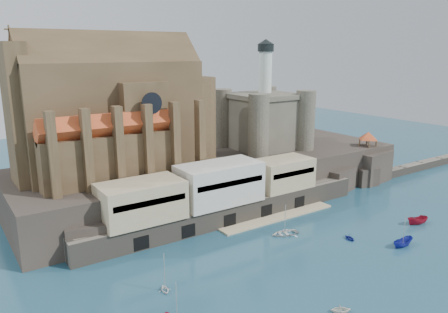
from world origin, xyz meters
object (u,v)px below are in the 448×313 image
church (121,116)px  boat_1 (340,312)px  castle_keep (263,118)px  pavilion (368,137)px  boat_2 (402,246)px

church → boat_1: church is taller
castle_keep → pavilion: (25.92, -15.08, -5.59)m
church → pavilion: church is taller
church → castle_keep: 40.39m
church → castle_keep: (40.21, -0.78, -3.81)m
boat_1 → boat_2: (26.55, 8.09, 0.00)m
pavilion → boat_2: 45.97m
church → boat_1: (9.68, -56.45, -22.13)m
castle_keep → boat_1: bearing=-118.7°
castle_keep → boat_1: (-30.53, -55.67, -18.31)m
church → boat_2: church is taller
church → castle_keep: bearing=-1.1°
boat_2 → castle_keep: bearing=-3.5°
church → pavilion: bearing=-13.5°
boat_2 → pavilion: bearing=-41.3°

